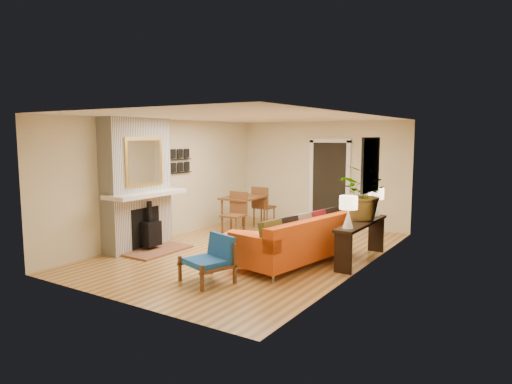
# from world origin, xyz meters

# --- Properties ---
(room_shell) EXTENTS (6.50, 6.50, 6.50)m
(room_shell) POSITION_xyz_m (0.60, 2.63, 1.24)
(room_shell) COLOR tan
(room_shell) RESTS_ON ground
(fireplace) EXTENTS (1.09, 1.68, 2.60)m
(fireplace) POSITION_xyz_m (-2.00, -1.00, 1.24)
(fireplace) COLOR white
(fireplace) RESTS_ON ground
(sofa) EXTENTS (1.37, 2.46, 0.92)m
(sofa) POSITION_xyz_m (1.17, -0.26, 0.40)
(sofa) COLOR silver
(sofa) RESTS_ON ground
(ottoman) EXTENTS (0.95, 0.95, 0.40)m
(ottoman) POSITION_xyz_m (0.05, -0.34, 0.23)
(ottoman) COLOR silver
(ottoman) RESTS_ON ground
(blue_chair) EXTENTS (0.86, 0.85, 0.72)m
(blue_chair) POSITION_xyz_m (0.50, -1.85, 0.39)
(blue_chair) COLOR brown
(blue_chair) RESTS_ON ground
(dining_table) EXTENTS (0.84, 1.88, 1.01)m
(dining_table) POSITION_xyz_m (-1.12, 1.55, 0.66)
(dining_table) COLOR brown
(dining_table) RESTS_ON ground
(console_table) EXTENTS (0.34, 1.85, 0.72)m
(console_table) POSITION_xyz_m (2.07, 0.46, 0.58)
(console_table) COLOR black
(console_table) RESTS_ON ground
(lamp_near) EXTENTS (0.30, 0.30, 0.54)m
(lamp_near) POSITION_xyz_m (2.07, -0.21, 1.06)
(lamp_near) COLOR white
(lamp_near) RESTS_ON console_table
(lamp_far) EXTENTS (0.30, 0.30, 0.54)m
(lamp_far) POSITION_xyz_m (2.07, 1.22, 1.06)
(lamp_far) COLOR white
(lamp_far) RESTS_ON console_table
(houseplant) EXTENTS (1.13, 1.06, 0.99)m
(houseplant) POSITION_xyz_m (2.06, 0.66, 1.22)
(houseplant) COLOR #1E5919
(houseplant) RESTS_ON console_table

